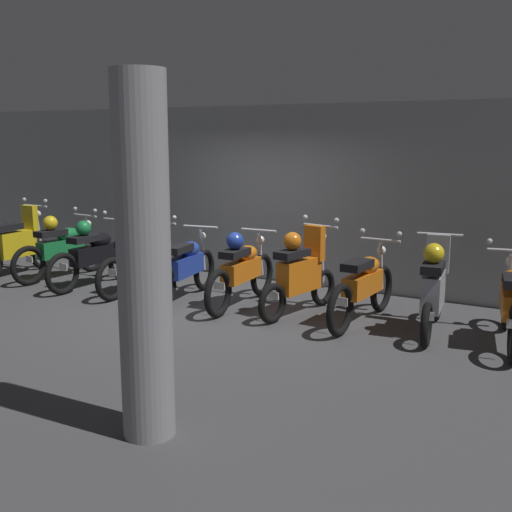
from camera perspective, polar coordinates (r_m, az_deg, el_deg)
The scene contains 13 objects.
ground_plane at distance 8.88m, azimuth -5.22°, elevation -4.76°, with size 80.00×80.00×0.00m, color #424244.
back_wall at distance 10.52m, azimuth 1.69°, elevation 5.68°, with size 16.01×0.30×2.87m, color gray.
motorbike_slot_0 at distance 11.67m, azimuth -20.77°, elevation 1.00°, with size 0.59×1.68×1.29m.
motorbike_slot_1 at distance 11.11m, azimuth -17.21°, elevation 0.76°, with size 0.59×1.95×1.15m.
motorbike_slot_2 at distance 10.37m, azimuth -14.47°, elevation 0.21°, with size 0.59×1.95×1.15m.
motorbike_slot_3 at distance 9.86m, azimuth -10.34°, elevation -0.37°, with size 0.59×1.95×1.15m.
motorbike_slot_4 at distance 9.28m, azimuth -6.39°, elevation -0.99°, with size 0.56×1.94×1.03m.
motorbike_slot_5 at distance 8.87m, azimuth -1.31°, elevation -1.23°, with size 0.56×1.95×1.08m.
motorbike_slot_6 at distance 8.49m, azimuth 4.03°, elevation -1.52°, with size 0.58×1.67×1.29m.
motorbike_slot_7 at distance 8.19m, azimuth 9.71°, elevation -2.65°, with size 0.59×1.95×1.15m.
motorbike_slot_8 at distance 7.95m, azimuth 15.78°, elevation -2.78°, with size 0.56×1.68×1.18m.
motorbike_slot_9 at distance 7.82m, azimuth 22.10°, elevation -3.94°, with size 0.63×1.93×1.15m.
support_pillar at distance 4.93m, azimuth -10.12°, elevation -0.42°, with size 0.42×0.42×2.87m, color gray.
Camera 1 is at (4.91, -7.00, 2.38)m, focal length 44.17 mm.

